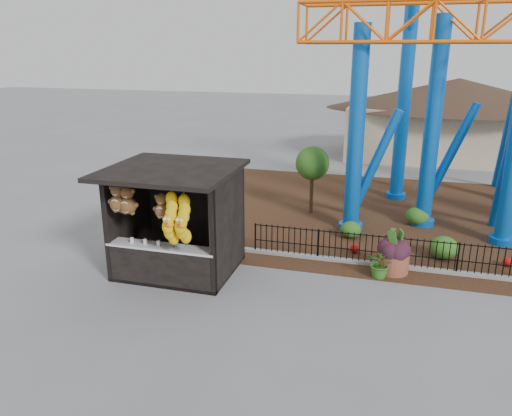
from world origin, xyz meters
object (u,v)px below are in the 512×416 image
(potted_plant, at_px, (381,263))
(prize_booth, at_px, (173,223))
(terracotta_planter, at_px, (393,263))
(roller_coaster, at_px, (474,41))

(potted_plant, bearing_deg, prize_booth, -152.32)
(terracotta_planter, bearing_deg, prize_booth, -163.36)
(roller_coaster, relative_size, terracotta_planter, 12.08)
(prize_booth, xyz_separation_m, terracotta_planter, (6.03, 1.80, -1.24))
(prize_booth, bearing_deg, potted_plant, 13.13)
(prize_booth, xyz_separation_m, roller_coaster, (8.12, 7.33, 4.90))
(prize_booth, relative_size, roller_coaster, 0.32)
(roller_coaster, xyz_separation_m, terracotta_planter, (-2.09, -5.53, -6.15))
(prize_booth, distance_m, roller_coaster, 11.99)
(terracotta_planter, height_order, potted_plant, potted_plant)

